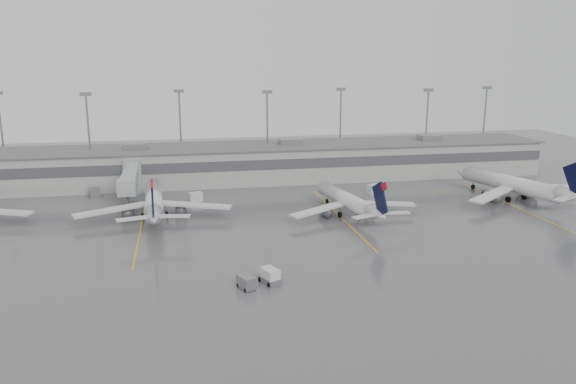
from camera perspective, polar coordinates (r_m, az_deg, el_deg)
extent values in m
plane|color=#4D4D50|center=(75.93, -2.36, -8.12)|extent=(260.00, 260.00, 0.00)
cube|color=#9D9D98|center=(130.45, -6.29, 2.85)|extent=(150.00, 16.00, 8.00)
cube|color=#47474C|center=(122.38, -5.98, 2.62)|extent=(150.00, 0.15, 2.20)
cube|color=#606060|center=(129.76, -6.34, 4.60)|extent=(152.00, 17.00, 0.30)
cube|color=slate|center=(142.71, 14.17, 5.39)|extent=(5.00, 4.00, 1.30)
cylinder|color=gray|center=(143.96, -27.02, 4.88)|extent=(0.44, 0.44, 20.00)
cylinder|color=gray|center=(132.46, -19.52, 4.94)|extent=(0.44, 0.44, 20.00)
cube|color=slate|center=(131.46, -19.88, 9.34)|extent=(2.40, 0.50, 0.80)
cylinder|color=gray|center=(138.46, -10.85, 5.82)|extent=(0.44, 0.44, 20.00)
cube|color=slate|center=(137.51, -11.04, 10.03)|extent=(2.40, 0.50, 0.80)
cylinder|color=gray|center=(132.63, -2.11, 5.72)|extent=(0.44, 0.44, 20.00)
cube|color=slate|center=(131.64, -2.15, 10.12)|extent=(2.40, 0.50, 0.80)
cylinder|color=gray|center=(144.28, 5.33, 6.31)|extent=(0.44, 0.44, 20.00)
cube|color=slate|center=(143.37, 5.42, 10.35)|extent=(2.40, 0.50, 0.80)
cylinder|color=gray|center=(144.35, 13.86, 5.98)|extent=(0.44, 0.44, 20.00)
cube|color=slate|center=(143.44, 14.09, 10.02)|extent=(2.40, 0.50, 0.80)
cylinder|color=gray|center=(160.20, 19.28, 6.33)|extent=(0.44, 0.44, 20.00)
cube|color=slate|center=(159.37, 19.57, 9.96)|extent=(2.40, 0.50, 0.80)
cylinder|color=#96999B|center=(122.67, -15.54, 1.51)|extent=(4.00, 4.00, 7.00)
cube|color=#96999B|center=(116.16, -15.79, 1.24)|extent=(2.80, 13.00, 2.60)
cube|color=#96999B|center=(108.86, -16.08, 0.42)|extent=(3.40, 2.40, 3.00)
cylinder|color=gray|center=(109.53, -15.98, -1.06)|extent=(0.70, 0.70, 2.80)
cube|color=black|center=(109.79, -15.95, -1.59)|extent=(2.20, 1.20, 0.70)
cube|color=#E9A80D|center=(98.12, -14.72, -3.51)|extent=(0.25, 40.00, 0.01)
cube|color=#E9A80D|center=(101.82, 5.33, -2.49)|extent=(0.25, 40.00, 0.01)
cube|color=#E9A80D|center=(116.44, 22.10, -1.40)|extent=(0.25, 40.00, 0.01)
cylinder|color=silver|center=(104.25, -13.47, -0.70)|extent=(3.81, 22.42, 3.04)
cone|color=silver|center=(116.51, -13.47, 0.78)|extent=(3.14, 2.94, 3.04)
cone|color=silver|center=(91.09, -13.49, -2.49)|extent=(3.22, 5.18, 3.04)
cube|color=silver|center=(102.04, -17.43, -1.73)|extent=(13.30, 6.98, 0.36)
cube|color=silver|center=(101.85, -9.45, -1.31)|extent=(13.41, 6.18, 0.36)
cube|color=black|center=(89.85, -13.59, -0.77)|extent=(0.50, 5.72, 6.64)
cube|color=maroon|center=(87.97, -13.68, 0.69)|extent=(0.37, 2.06, 1.93)
cylinder|color=black|center=(113.74, -13.40, -0.86)|extent=(0.39, 0.93, 0.91)
cylinder|color=black|center=(102.97, -14.58, -2.37)|extent=(0.49, 1.13, 1.12)
cylinder|color=black|center=(102.91, -12.21, -2.25)|extent=(0.49, 1.13, 1.12)
cylinder|color=silver|center=(103.04, 5.86, -0.74)|extent=(5.85, 20.18, 2.73)
cone|color=silver|center=(112.98, 3.36, 0.58)|extent=(3.09, 2.94, 2.73)
cone|color=silver|center=(92.63, 9.13, -2.25)|extent=(3.41, 4.92, 2.73)
cube|color=silver|center=(98.41, 3.16, -1.81)|extent=(11.60, 7.48, 0.32)
cube|color=silver|center=(103.96, 9.62, -1.15)|extent=(12.04, 4.17, 0.32)
cube|color=black|center=(91.57, 9.33, -0.73)|extent=(1.08, 5.10, 5.94)
cube|color=maroon|center=(90.03, 9.76, 0.55)|extent=(0.56, 1.86, 1.73)
cylinder|color=black|center=(110.79, 3.98, -0.92)|extent=(0.44, 0.86, 0.82)
cylinder|color=black|center=(101.23, 5.30, -2.29)|extent=(0.56, 1.05, 1.00)
cylinder|color=black|center=(102.89, 7.23, -2.08)|extent=(0.56, 1.05, 1.00)
cylinder|color=silver|center=(121.88, 21.54, 0.84)|extent=(9.40, 23.59, 3.22)
cone|color=silver|center=(130.87, 17.25, 2.00)|extent=(3.90, 3.75, 3.22)
cone|color=silver|center=(113.08, 26.88, -0.39)|extent=(4.53, 6.02, 3.22)
cube|color=silver|center=(114.65, 20.09, -0.23)|extent=(13.16, 10.02, 0.38)
cube|color=silver|center=(125.83, 24.81, 0.51)|extent=(14.05, 3.39, 0.38)
cylinder|color=black|center=(128.89, 18.28, 0.51)|extent=(0.62, 1.03, 0.96)
cylinder|color=black|center=(119.41, 21.46, -0.70)|extent=(0.78, 1.27, 1.18)
cylinder|color=black|center=(122.74, 22.88, -0.46)|extent=(0.78, 1.27, 1.18)
cube|color=silver|center=(72.08, -1.83, -8.51)|extent=(2.51, 3.00, 1.93)
cube|color=slate|center=(72.30, -1.83, -8.94)|extent=(2.87, 3.48, 0.75)
cylinder|color=black|center=(72.75, -2.87, -8.87)|extent=(0.46, 0.64, 0.60)
cylinder|color=black|center=(73.60, -1.73, -8.59)|extent=(0.46, 0.64, 0.60)
cylinder|color=black|center=(71.07, -1.94, -9.42)|extent=(0.46, 0.64, 0.60)
cylinder|color=black|center=(71.94, -0.78, -9.12)|extent=(0.46, 0.64, 0.60)
cube|color=slate|center=(70.61, -4.27, -9.11)|extent=(2.36, 2.92, 1.55)
cylinder|color=black|center=(71.29, -5.09, -9.43)|extent=(0.39, 0.55, 0.51)
cylinder|color=black|center=(70.43, -3.43, -9.70)|extent=(0.39, 0.55, 0.51)
cube|color=silver|center=(113.26, -9.37, -0.50)|extent=(2.93, 2.36, 1.80)
cube|color=silver|center=(119.50, 8.76, 0.29)|extent=(3.19, 2.66, 1.93)
cube|color=slate|center=(121.65, -19.05, -0.08)|extent=(2.46, 3.33, 1.88)
cone|color=orange|center=(105.23, -16.10, -2.26)|extent=(0.43, 0.43, 0.68)
cone|color=orange|center=(111.71, 5.17, -0.84)|extent=(0.49, 0.49, 0.77)
cone|color=orange|center=(123.20, 14.86, 0.12)|extent=(0.49, 0.49, 0.78)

